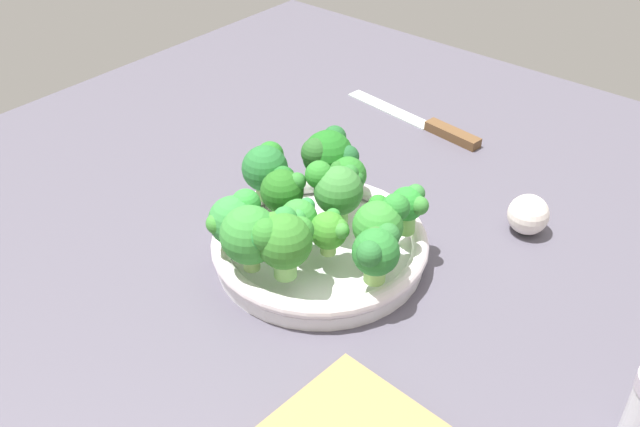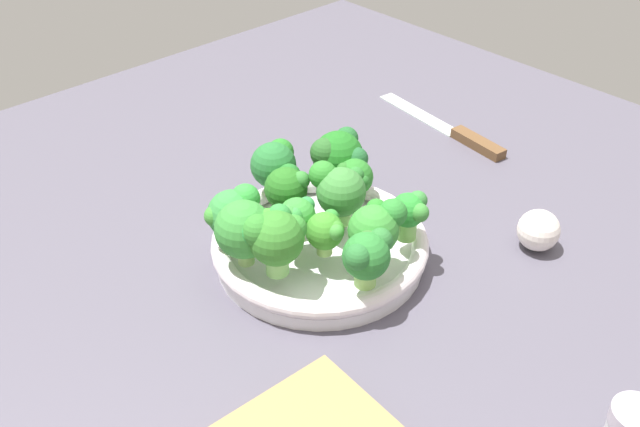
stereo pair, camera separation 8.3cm
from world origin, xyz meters
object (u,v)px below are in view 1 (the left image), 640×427
broccoli_floret_3 (298,218)px  broccoli_floret_11 (284,239)px  broccoli_floret_7 (330,230)px  bowl (320,246)px  garlic_bulb (528,215)px  broccoli_floret_1 (283,190)px  broccoli_floret_10 (255,235)px  broccoli_floret_5 (265,167)px  knife (429,125)px  broccoli_floret_4 (380,223)px  broccoli_floret_2 (333,188)px  broccoli_floret_0 (408,205)px  broccoli_floret_8 (376,250)px  broccoli_floret_12 (328,155)px  broccoli_floret_9 (234,219)px  broccoli_floret_6 (348,176)px

broccoli_floret_3 → broccoli_floret_11: broccoli_floret_11 is taller
broccoli_floret_11 → broccoli_floret_7: bearing=165.3°
broccoli_floret_11 → bowl: bearing=-168.5°
broccoli_floret_3 → garlic_bulb: broccoli_floret_3 is taller
broccoli_floret_1 → garlic_bulb: broccoli_floret_1 is taller
broccoli_floret_1 → broccoli_floret_10: broccoli_floret_10 is taller
broccoli_floret_5 → knife: bearing=175.3°
broccoli_floret_1 → broccoli_floret_5: (-1.97, -4.79, 0.42)cm
knife → broccoli_floret_4: bearing=23.7°
broccoli_floret_2 → garlic_bulb: bearing=135.3°
broccoli_floret_0 → garlic_bulb: broccoli_floret_0 is taller
bowl → garlic_bulb: garlic_bulb is taller
broccoli_floret_4 → knife: bearing=-156.3°
broccoli_floret_8 → broccoli_floret_11: 9.99cm
broccoli_floret_4 → knife: 39.15cm
broccoli_floret_2 → broccoli_floret_5: broccoli_floret_2 is taller
broccoli_floret_11 → broccoli_floret_12: 18.16cm
broccoli_floret_2 → broccoli_floret_8: 12.21cm
broccoli_floret_12 → garlic_bulb: size_ratio=1.51×
broccoli_floret_4 → broccoli_floret_8: bearing=30.6°
knife → broccoli_floret_0: bearing=27.6°
broccoli_floret_12 → knife: size_ratio=0.30×
broccoli_floret_5 → broccoli_floret_12: size_ratio=0.91×
broccoli_floret_3 → broccoli_floret_12: 12.73cm
broccoli_floret_9 → garlic_bulb: (-29.60, 22.55, -5.28)cm
broccoli_floret_1 → broccoli_floret_6: (-7.28, 4.35, 0.18)cm
broccoli_floret_2 → broccoli_floret_4: bearing=77.0°
broccoli_floret_1 → knife: broccoli_floret_1 is taller
broccoli_floret_0 → broccoli_floret_10: (16.79, -8.78, 1.13)cm
broccoli_floret_3 → broccoli_floret_10: bearing=-3.3°
broccoli_floret_6 → broccoli_floret_12: size_ratio=0.80×
broccoli_floret_2 → broccoli_floret_3: size_ratio=1.34×
broccoli_floret_3 → broccoli_floret_4: (-4.45, 8.46, 0.74)cm
broccoli_floret_0 → broccoli_floret_3: bearing=-39.6°
knife → broccoli_floret_6: bearing=12.1°
broccoli_floret_10 → broccoli_floret_3: bearing=176.7°
broccoli_floret_10 → broccoli_floret_0: bearing=152.4°
broccoli_floret_9 → broccoli_floret_11: (-0.38, 7.35, 0.67)cm
broccoli_floret_6 → broccoli_floret_9: bearing=-15.2°
broccoli_floret_2 → broccoli_floret_6: 3.97cm
broccoli_floret_6 → broccoli_floret_10: broccoli_floret_10 is taller
broccoli_floret_2 → broccoli_floret_10: 13.05cm
broccoli_floret_1 → broccoli_floret_12: (-8.62, -0.01, 0.96)cm
broccoli_floret_5 → broccoli_floret_10: bearing=39.2°
broccoli_floret_6 → knife: size_ratio=0.24×
broccoli_floret_12 → broccoli_floret_2: bearing=43.7°
broccoli_floret_7 → broccoli_floret_10: 9.01cm
broccoli_floret_5 → broccoli_floret_7: (3.91, 13.83, -1.07)cm
broccoli_floret_4 → bowl: bearing=-79.4°
broccoli_floret_2 → broccoli_floret_7: (5.34, 4.06, -1.33)cm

